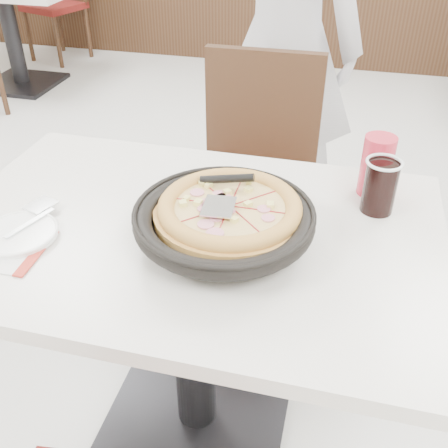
% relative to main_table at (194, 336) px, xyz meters
% --- Properties ---
extents(floor, '(7.00, 7.00, 0.00)m').
position_rel_main_table_xyz_m(floor, '(-0.18, 0.16, -0.38)').
color(floor, '#B1B0AC').
rests_on(floor, ground).
extents(main_table, '(1.28, 0.92, 0.75)m').
position_rel_main_table_xyz_m(main_table, '(0.00, 0.00, 0.00)').
color(main_table, silver).
rests_on(main_table, floor).
extents(chair_far, '(0.42, 0.42, 0.95)m').
position_rel_main_table_xyz_m(chair_far, '(0.03, 0.60, 0.10)').
color(chair_far, black).
rests_on(chair_far, floor).
extents(trivet, '(0.12, 0.12, 0.04)m').
position_rel_main_table_xyz_m(trivet, '(0.06, -0.01, 0.39)').
color(trivet, black).
rests_on(trivet, main_table).
extents(pizza_pan, '(0.39, 0.39, 0.01)m').
position_rel_main_table_xyz_m(pizza_pan, '(0.10, -0.04, 0.42)').
color(pizza_pan, black).
rests_on(pizza_pan, trivet).
extents(pizza, '(0.38, 0.38, 0.02)m').
position_rel_main_table_xyz_m(pizza, '(0.10, -0.01, 0.44)').
color(pizza, '#B37F34').
rests_on(pizza, pizza_pan).
extents(pizza_server, '(0.08, 0.09, 0.00)m').
position_rel_main_table_xyz_m(pizza_server, '(0.08, -0.03, 0.47)').
color(pizza_server, silver).
rests_on(pizza_server, pizza).
extents(napkin, '(0.17, 0.17, 0.00)m').
position_rel_main_table_xyz_m(napkin, '(-0.37, -0.18, 0.38)').
color(napkin, white).
rests_on(napkin, main_table).
extents(side_plate, '(0.19, 0.19, 0.01)m').
position_rel_main_table_xyz_m(side_plate, '(-0.37, -0.14, 0.38)').
color(side_plate, white).
rests_on(side_plate, napkin).
extents(fork, '(0.06, 0.14, 0.00)m').
position_rel_main_table_xyz_m(fork, '(-0.36, -0.10, 0.39)').
color(fork, silver).
rests_on(fork, side_plate).
extents(cola_glass, '(0.09, 0.09, 0.13)m').
position_rel_main_table_xyz_m(cola_glass, '(0.43, 0.19, 0.44)').
color(cola_glass, black).
rests_on(cola_glass, main_table).
extents(red_cup, '(0.09, 0.09, 0.16)m').
position_rel_main_table_xyz_m(red_cup, '(0.42, 0.27, 0.45)').
color(red_cup, '#B92234').
rests_on(red_cup, main_table).
extents(diner_person, '(0.73, 0.59, 1.76)m').
position_rel_main_table_xyz_m(diner_person, '(0.05, 1.13, 0.50)').
color(diner_person, '#B6B4BA').
rests_on(diner_person, floor).
extents(bg_table_left, '(1.24, 0.86, 0.75)m').
position_rel_main_table_xyz_m(bg_table_left, '(-2.24, 2.60, 0.00)').
color(bg_table_left, silver).
rests_on(bg_table_left, floor).
extents(bg_chair_left_far, '(0.53, 0.53, 0.95)m').
position_rel_main_table_xyz_m(bg_chair_left_far, '(-2.26, 3.29, 0.10)').
color(bg_chair_left_far, black).
rests_on(bg_chair_left_far, floor).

